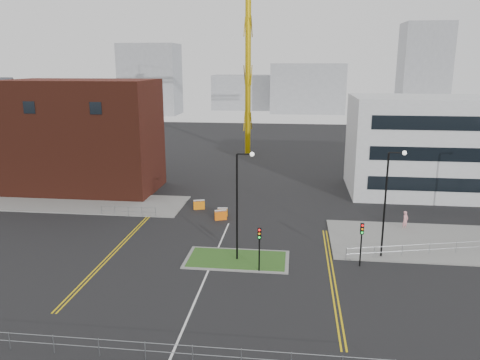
% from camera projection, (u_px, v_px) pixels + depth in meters
% --- Properties ---
extents(ground, '(200.00, 200.00, 0.00)m').
position_uv_depth(ground, '(193.00, 307.00, 31.48)').
color(ground, black).
rests_on(ground, ground).
extents(pavement_left, '(28.00, 8.00, 0.12)m').
position_uv_depth(pavement_left, '(67.00, 202.00, 54.97)').
color(pavement_left, slate).
rests_on(pavement_left, ground).
extents(pavement_right, '(24.00, 10.00, 0.12)m').
position_uv_depth(pavement_right, '(464.00, 243.00, 42.40)').
color(pavement_right, slate).
rests_on(pavement_right, ground).
extents(island_kerb, '(8.60, 4.60, 0.08)m').
position_uv_depth(island_kerb, '(237.00, 259.00, 38.94)').
color(island_kerb, slate).
rests_on(island_kerb, ground).
extents(grass_island, '(8.00, 4.00, 0.12)m').
position_uv_depth(grass_island, '(237.00, 259.00, 38.94)').
color(grass_island, '#1B4517').
rests_on(grass_island, ground).
extents(brick_building, '(24.20, 10.07, 14.24)m').
position_uv_depth(brick_building, '(62.00, 137.00, 59.45)').
color(brick_building, '#4C1D13').
rests_on(brick_building, ground).
extents(office_block, '(25.00, 12.20, 12.00)m').
position_uv_depth(office_block, '(453.00, 146.00, 57.82)').
color(office_block, silver).
rests_on(office_block, ground).
extents(tower_crane, '(52.94, 4.67, 36.59)m').
position_uv_depth(tower_crane, '(284.00, 6.00, 78.28)').
color(tower_crane, '#C39D0B').
rests_on(tower_crane, ground).
extents(streetlamp_island, '(1.46, 0.36, 9.18)m').
position_uv_depth(streetlamp_island, '(240.00, 198.00, 37.62)').
color(streetlamp_island, black).
rests_on(streetlamp_island, ground).
extents(streetlamp_right_near, '(1.46, 0.36, 9.18)m').
position_uv_depth(streetlamp_right_near, '(388.00, 196.00, 38.16)').
color(streetlamp_right_near, black).
rests_on(streetlamp_right_near, ground).
extents(traffic_light_island, '(0.28, 0.33, 3.65)m').
position_uv_depth(traffic_light_island, '(259.00, 241.00, 36.15)').
color(traffic_light_island, black).
rests_on(traffic_light_island, ground).
extents(traffic_light_right, '(0.28, 0.33, 3.65)m').
position_uv_depth(traffic_light_right, '(362.00, 236.00, 37.16)').
color(traffic_light_right, black).
rests_on(traffic_light_right, ground).
extents(railing_front, '(24.05, 0.05, 1.10)m').
position_uv_depth(railing_front, '(169.00, 349.00, 25.51)').
color(railing_front, gray).
rests_on(railing_front, ground).
extents(railing_left, '(6.05, 0.05, 1.10)m').
position_uv_depth(railing_left, '(128.00, 210.00, 49.91)').
color(railing_left, gray).
rests_on(railing_left, ground).
extents(railing_right, '(19.05, 5.05, 1.10)m').
position_uv_depth(railing_right, '(456.00, 245.00, 40.00)').
color(railing_right, gray).
rests_on(railing_right, ground).
extents(centre_line, '(0.15, 30.00, 0.01)m').
position_uv_depth(centre_line, '(199.00, 292.00, 33.40)').
color(centre_line, silver).
rests_on(centre_line, ground).
extents(yellow_left_a, '(0.12, 24.00, 0.01)m').
position_uv_depth(yellow_left_a, '(119.00, 245.00, 42.15)').
color(yellow_left_a, gold).
rests_on(yellow_left_a, ground).
extents(yellow_left_b, '(0.12, 24.00, 0.01)m').
position_uv_depth(yellow_left_b, '(122.00, 245.00, 42.11)').
color(yellow_left_b, gold).
rests_on(yellow_left_b, ground).
extents(yellow_right_a, '(0.12, 20.00, 0.01)m').
position_uv_depth(yellow_right_a, '(330.00, 275.00, 36.16)').
color(yellow_right_a, gold).
rests_on(yellow_right_a, ground).
extents(yellow_right_b, '(0.12, 20.00, 0.01)m').
position_uv_depth(yellow_right_b, '(334.00, 275.00, 36.12)').
color(yellow_right_b, gold).
rests_on(yellow_right_b, ground).
extents(skyline_a, '(18.00, 12.00, 22.00)m').
position_uv_depth(skyline_a, '(150.00, 79.00, 149.04)').
color(skyline_a, gray).
rests_on(skyline_a, ground).
extents(skyline_b, '(24.00, 12.00, 16.00)m').
position_uv_depth(skyline_b, '(308.00, 88.00, 153.62)').
color(skyline_b, gray).
rests_on(skyline_b, ground).
extents(skyline_c, '(14.00, 12.00, 28.00)m').
position_uv_depth(skyline_c, '(424.00, 70.00, 143.31)').
color(skyline_c, gray).
rests_on(skyline_c, ground).
extents(skyline_d, '(30.00, 12.00, 12.00)m').
position_uv_depth(skyline_d, '(256.00, 92.00, 165.82)').
color(skyline_d, gray).
rests_on(skyline_d, ground).
extents(pedestrian, '(0.81, 0.79, 1.87)m').
position_uv_depth(pedestrian, '(405.00, 220.00, 45.90)').
color(pedestrian, pink).
rests_on(pedestrian, ground).
extents(barrier_left, '(1.09, 0.45, 0.89)m').
position_uv_depth(barrier_left, '(223.00, 212.00, 50.11)').
color(barrier_left, orange).
rests_on(barrier_left, ground).
extents(barrier_mid, '(1.31, 0.77, 1.04)m').
position_uv_depth(barrier_mid, '(199.00, 204.00, 52.44)').
color(barrier_mid, orange).
rests_on(barrier_mid, ground).
extents(barrier_right, '(1.31, 0.81, 1.05)m').
position_uv_depth(barrier_right, '(221.00, 215.00, 48.85)').
color(barrier_right, orange).
rests_on(barrier_right, ground).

